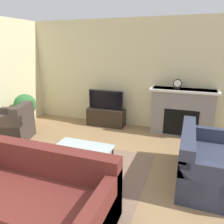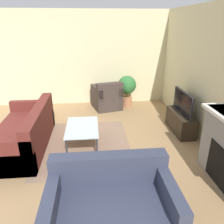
{
  "view_description": "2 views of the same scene",
  "coord_description": "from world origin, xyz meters",
  "px_view_note": "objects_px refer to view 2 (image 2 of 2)",
  "views": [
    {
      "loc": [
        1.59,
        -0.94,
        2.06
      ],
      "look_at": [
        0.23,
        2.82,
        0.84
      ],
      "focal_mm": 35.0,
      "sensor_mm": 36.0,
      "label": 1
    },
    {
      "loc": [
        3.92,
        2.21,
        2.32
      ],
      "look_at": [
        0.17,
        2.56,
        0.79
      ],
      "focal_mm": 35.0,
      "sensor_mm": 36.0,
      "label": 2
    }
  ],
  "objects_px": {
    "tv": "(183,102)",
    "couch_loveseat": "(111,208)",
    "potted_plant": "(127,87)",
    "coffee_table": "(82,128)",
    "armchair_by_window": "(107,98)",
    "couch_sectional": "(24,134)"
  },
  "relations": [
    {
      "from": "tv",
      "to": "couch_loveseat",
      "type": "distance_m",
      "value": 3.03
    },
    {
      "from": "tv",
      "to": "potted_plant",
      "type": "distance_m",
      "value": 2.02
    },
    {
      "from": "coffee_table",
      "to": "potted_plant",
      "type": "bearing_deg",
      "value": 150.5
    },
    {
      "from": "armchair_by_window",
      "to": "coffee_table",
      "type": "distance_m",
      "value": 2.16
    },
    {
      "from": "couch_loveseat",
      "to": "potted_plant",
      "type": "distance_m",
      "value": 4.27
    },
    {
      "from": "armchair_by_window",
      "to": "coffee_table",
      "type": "bearing_deg",
      "value": 57.83
    },
    {
      "from": "couch_sectional",
      "to": "potted_plant",
      "type": "height_order",
      "value": "potted_plant"
    },
    {
      "from": "tv",
      "to": "armchair_by_window",
      "type": "height_order",
      "value": "tv"
    },
    {
      "from": "armchair_by_window",
      "to": "tv",
      "type": "bearing_deg",
      "value": 118.93
    },
    {
      "from": "tv",
      "to": "coffee_table",
      "type": "xyz_separation_m",
      "value": [
        0.43,
        -2.21,
        -0.32
      ]
    },
    {
      "from": "couch_sectional",
      "to": "coffee_table",
      "type": "distance_m",
      "value": 1.15
    },
    {
      "from": "couch_loveseat",
      "to": "potted_plant",
      "type": "height_order",
      "value": "potted_plant"
    },
    {
      "from": "couch_loveseat",
      "to": "potted_plant",
      "type": "relative_size",
      "value": 1.6
    },
    {
      "from": "coffee_table",
      "to": "potted_plant",
      "type": "xyz_separation_m",
      "value": [
        -2.2,
        1.25,
        0.2
      ]
    },
    {
      "from": "tv",
      "to": "couch_sectional",
      "type": "distance_m",
      "value": 3.4
    },
    {
      "from": "tv",
      "to": "couch_loveseat",
      "type": "xyz_separation_m",
      "value": [
        2.4,
        -1.8,
        -0.42
      ]
    },
    {
      "from": "couch_sectional",
      "to": "armchair_by_window",
      "type": "distance_m",
      "value": 2.68
    },
    {
      "from": "potted_plant",
      "to": "couch_sectional",
      "type": "bearing_deg",
      "value": -48.16
    },
    {
      "from": "couch_sectional",
      "to": "potted_plant",
      "type": "distance_m",
      "value": 3.23
    },
    {
      "from": "couch_sectional",
      "to": "armchair_by_window",
      "type": "height_order",
      "value": "same"
    },
    {
      "from": "coffee_table",
      "to": "couch_sectional",
      "type": "bearing_deg",
      "value": -93.0
    },
    {
      "from": "couch_sectional",
      "to": "couch_loveseat",
      "type": "relative_size",
      "value": 1.37
    }
  ]
}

